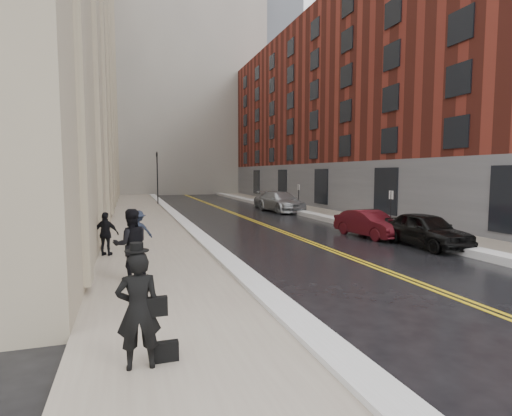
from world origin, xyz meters
TOP-DOWN VIEW (x-y plane):
  - ground at (0.00, 0.00)m, footprint 160.00×160.00m
  - sidewalk_left at (-4.50, 16.00)m, footprint 4.00×64.00m
  - sidewalk_right at (9.00, 16.00)m, footprint 3.00×64.00m
  - lane_stripe_a at (2.38, 16.00)m, footprint 0.12×64.00m
  - lane_stripe_b at (2.62, 16.00)m, footprint 0.12×64.00m
  - snow_ridge_left at (-2.20, 16.00)m, footprint 0.70×60.80m
  - snow_ridge_right at (7.15, 16.00)m, footprint 0.85×60.80m
  - building_right at (17.50, 23.00)m, footprint 14.00×50.00m
  - tower_far_center at (1.00, 56.00)m, footprint 28.00×16.00m
  - tower_far_right at (14.00, 66.00)m, footprint 22.00×18.00m
  - tower_far_left at (-12.00, 72.00)m, footprint 22.00×18.00m
  - traffic_signal at (-2.60, 30.00)m, footprint 0.18×0.15m
  - parking_sign_near at (7.90, 8.00)m, footprint 0.06×0.35m
  - parking_sign_far at (7.90, 20.00)m, footprint 0.06×0.35m
  - car_black at (6.72, 3.98)m, footprint 1.83×4.37m
  - car_maroon at (5.95, 7.01)m, footprint 1.92×4.17m
  - car_silver_near at (6.50, 20.41)m, footprint 2.74×5.83m
  - car_silver_far at (6.80, 23.23)m, footprint 2.42×4.93m
  - pedestrian_main at (-5.30, -3.66)m, footprint 0.68×0.46m
  - pedestrian_a at (-5.35, 1.75)m, footprint 1.06×0.87m
  - pedestrian_b at (-5.06, 5.91)m, footprint 1.05×0.63m
  - pedestrian_c at (-6.19, 5.51)m, footprint 1.01×0.71m

SIDE VIEW (x-z plane):
  - ground at x=0.00m, z-range 0.00..0.00m
  - lane_stripe_a at x=2.38m, z-range 0.00..0.01m
  - lane_stripe_b at x=2.62m, z-range 0.00..0.01m
  - sidewalk_left at x=-4.50m, z-range 0.00..0.15m
  - sidewalk_right at x=9.00m, z-range 0.00..0.15m
  - snow_ridge_left at x=-2.20m, z-range 0.00..0.26m
  - snow_ridge_right at x=7.15m, z-range 0.00..0.30m
  - car_maroon at x=5.95m, z-range 0.00..1.33m
  - car_silver_far at x=6.80m, z-range 0.00..1.35m
  - car_black at x=6.72m, z-range 0.00..1.48m
  - car_silver_near at x=6.50m, z-range 0.00..1.64m
  - pedestrian_b at x=-5.06m, z-range 0.15..1.74m
  - pedestrian_c at x=-6.19m, z-range 0.15..1.75m
  - pedestrian_main at x=-5.30m, z-range 0.15..1.99m
  - pedestrian_a at x=-5.35m, z-range 0.15..2.17m
  - parking_sign_near at x=7.90m, z-range 0.24..2.47m
  - parking_sign_far at x=7.90m, z-range 0.24..2.47m
  - traffic_signal at x=-2.60m, z-range 0.48..5.68m
  - building_right at x=17.50m, z-range 0.00..18.00m
  - tower_far_right at x=14.00m, z-range 0.00..44.00m
  - tower_far_center at x=1.00m, z-range 0.00..52.00m
  - tower_far_left at x=-12.00m, z-range 0.00..60.00m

